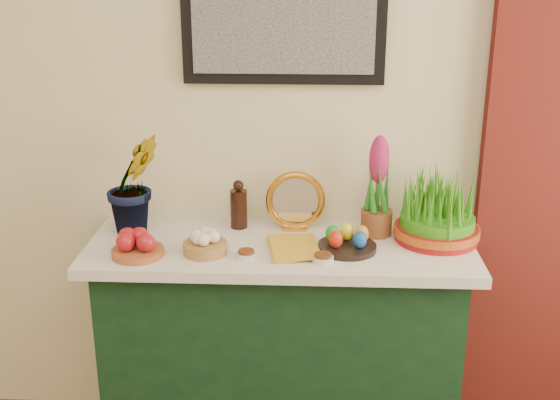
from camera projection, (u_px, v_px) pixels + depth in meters
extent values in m
cube|color=beige|center=(269.00, 104.00, 2.64)|extent=(4.00, 0.04, 2.70)
cube|color=black|center=(284.00, 8.00, 2.50)|extent=(0.74, 0.03, 0.54)
cube|color=#A5A5A5|center=(283.00, 9.00, 2.49)|extent=(0.66, 0.01, 0.46)
cube|color=#133619|center=(281.00, 353.00, 2.71)|extent=(1.30, 0.45, 0.85)
cube|color=silver|center=(281.00, 247.00, 2.57)|extent=(1.40, 0.55, 0.04)
imported|color=#267520|center=(133.00, 168.00, 2.58)|extent=(0.33, 0.32, 0.50)
cylinder|color=#A14F2B|center=(138.00, 252.00, 2.44)|extent=(0.24, 0.24, 0.03)
cylinder|color=#AB8045|center=(205.00, 248.00, 2.46)|extent=(0.19, 0.19, 0.04)
cylinder|color=black|center=(239.00, 209.00, 2.68)|extent=(0.07, 0.07, 0.15)
sphere|color=black|center=(238.00, 185.00, 2.64)|extent=(0.04, 0.04, 0.04)
cube|color=gold|center=(295.00, 228.00, 2.67)|extent=(0.09, 0.05, 0.01)
torus|color=gold|center=(295.00, 200.00, 2.65)|extent=(0.23, 0.05, 0.23)
cylinder|color=silver|center=(295.00, 201.00, 2.65)|extent=(0.17, 0.03, 0.17)
imported|color=gold|center=(270.00, 248.00, 2.47)|extent=(0.18, 0.24, 0.03)
cylinder|color=silver|center=(246.00, 255.00, 2.43)|extent=(0.07, 0.07, 0.02)
cylinder|color=#592D14|center=(246.00, 251.00, 2.42)|extent=(0.06, 0.06, 0.01)
cylinder|color=silver|center=(323.00, 259.00, 2.39)|extent=(0.07, 0.07, 0.02)
cylinder|color=#592D14|center=(323.00, 255.00, 2.39)|extent=(0.06, 0.06, 0.01)
cylinder|color=black|center=(347.00, 247.00, 2.49)|extent=(0.22, 0.22, 0.02)
ellipsoid|color=red|center=(336.00, 239.00, 2.45)|extent=(0.05, 0.05, 0.07)
ellipsoid|color=#174CA3|center=(360.00, 240.00, 2.44)|extent=(0.05, 0.05, 0.07)
ellipsoid|color=yellow|center=(347.00, 232.00, 2.51)|extent=(0.05, 0.05, 0.07)
ellipsoid|color=#1B961F|center=(332.00, 233.00, 2.50)|extent=(0.05, 0.05, 0.07)
ellipsoid|color=orange|center=(362.00, 234.00, 2.49)|extent=(0.05, 0.05, 0.07)
cylinder|color=brown|center=(376.00, 222.00, 2.62)|extent=(0.12, 0.12, 0.10)
ellipsoid|color=#B7246E|center=(379.00, 159.00, 2.54)|extent=(0.07, 0.07, 0.18)
cylinder|color=maroon|center=(436.00, 233.00, 2.57)|extent=(0.30, 0.30, 0.06)
cylinder|color=#9F0F13|center=(436.00, 230.00, 2.57)|extent=(0.31, 0.31, 0.03)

